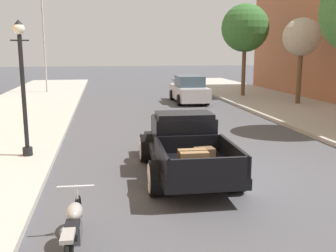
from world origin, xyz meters
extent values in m
plane|color=#47474C|center=(0.00, 0.00, 0.00)|extent=(140.00, 140.00, 0.00)
cube|color=black|center=(-1.00, -0.12, 0.54)|extent=(1.90, 4.95, 0.24)
cube|color=black|center=(-0.99, 0.23, 1.06)|extent=(1.59, 1.14, 0.80)
cube|color=black|center=(-1.00, 0.18, 1.52)|extent=(1.46, 0.98, 0.12)
cube|color=#3D4C5B|center=(-0.98, 0.80, 1.22)|extent=(1.33, 0.08, 0.44)
cube|color=black|center=(-0.96, 1.53, 0.92)|extent=(1.36, 1.54, 0.52)
cube|color=silver|center=(-0.94, 2.33, 0.90)|extent=(0.68, 0.12, 0.47)
cube|color=black|center=(-1.04, -1.52, 0.68)|extent=(1.75, 2.15, 0.04)
cube|color=black|center=(-1.85, -1.49, 0.90)|extent=(0.14, 2.10, 0.44)
cube|color=black|center=(-0.23, -1.54, 0.90)|extent=(0.14, 2.10, 0.44)
cube|color=black|center=(-1.07, -2.53, 0.90)|extent=(1.62, 0.13, 0.44)
cube|color=black|center=(-1.02, -0.51, 0.90)|extent=(1.62, 0.13, 0.44)
cylinder|color=black|center=(-1.86, 1.25, 0.40)|extent=(0.38, 0.81, 0.80)
cylinder|color=silver|center=(-2.05, 1.26, 0.40)|extent=(0.03, 0.66, 0.66)
cylinder|color=silver|center=(-2.06, 1.26, 0.40)|extent=(0.03, 0.24, 0.24)
cylinder|color=black|center=(-0.07, 1.20, 0.40)|extent=(0.38, 0.81, 0.80)
cylinder|color=silver|center=(0.12, 1.20, 0.40)|extent=(0.03, 0.66, 0.66)
cylinder|color=silver|center=(0.13, 1.20, 0.40)|extent=(0.03, 0.24, 0.24)
cylinder|color=black|center=(-1.94, -1.44, 0.40)|extent=(0.38, 0.81, 0.80)
cylinder|color=silver|center=(-2.12, -1.43, 0.40)|extent=(0.03, 0.66, 0.66)
cylinder|color=silver|center=(-2.13, -1.43, 0.40)|extent=(0.03, 0.24, 0.24)
cylinder|color=black|center=(-0.14, -1.49, 0.40)|extent=(0.38, 0.81, 0.80)
cylinder|color=silver|center=(0.04, -1.50, 0.40)|extent=(0.03, 0.66, 0.66)
cylinder|color=silver|center=(0.05, -1.50, 0.40)|extent=(0.03, 0.24, 0.24)
cube|color=olive|center=(-1.23, -1.86, 0.90)|extent=(0.61, 0.46, 0.40)
cube|color=#3D2D1E|center=(-1.23, -1.86, 0.90)|extent=(0.62, 0.07, 0.42)
cube|color=brown|center=(-0.82, -1.22, 0.84)|extent=(0.47, 0.36, 0.28)
torus|color=black|center=(-3.56, -2.96, 0.33)|extent=(0.09, 0.67, 0.67)
cube|color=#4C4C51|center=(-3.59, -3.73, 0.38)|extent=(0.25, 0.45, 0.28)
ellipsoid|color=gray|center=(-3.58, -3.48, 0.61)|extent=(0.28, 0.53, 0.24)
cube|color=black|center=(-3.60, -3.98, 0.53)|extent=(0.24, 0.57, 0.10)
cylinder|color=silver|center=(-3.57, -3.02, 0.64)|extent=(0.06, 0.25, 0.58)
cylinder|color=silver|center=(-3.57, -3.14, 0.91)|extent=(0.62, 0.06, 0.04)
cube|color=gray|center=(-3.61, -4.41, 0.66)|extent=(0.19, 0.41, 0.06)
cube|color=#B7B7BC|center=(2.18, 13.62, 0.61)|extent=(1.76, 4.31, 0.80)
cube|color=#384C5B|center=(2.18, 13.47, 1.33)|extent=(1.54, 2.01, 0.64)
cylinder|color=black|center=(1.36, 14.92, 0.33)|extent=(0.23, 0.66, 0.66)
cylinder|color=black|center=(3.02, 14.90, 0.33)|extent=(0.23, 0.66, 0.66)
cylinder|color=black|center=(1.34, 12.34, 0.33)|extent=(0.23, 0.66, 0.66)
cylinder|color=black|center=(2.99, 12.32, 0.33)|extent=(0.23, 0.66, 0.66)
cylinder|color=black|center=(-5.28, 1.95, 0.27)|extent=(0.28, 0.28, 0.24)
cylinder|color=black|center=(-5.28, 1.95, 1.99)|extent=(0.12, 0.12, 3.20)
cylinder|color=black|center=(-5.28, 1.95, 3.44)|extent=(0.50, 0.04, 0.04)
sphere|color=silver|center=(-5.28, 1.95, 3.75)|extent=(0.32, 0.32, 0.32)
cone|color=black|center=(-5.28, 1.95, 3.93)|extent=(0.24, 0.24, 0.14)
cylinder|color=#B2B2B7|center=(-7.07, 19.98, 4.65)|extent=(0.12, 0.12, 9.00)
cylinder|color=brown|center=(8.06, 11.09, 1.63)|extent=(0.26, 0.26, 2.96)
sphere|color=#ADA893|center=(8.06, 11.09, 3.91)|extent=(2.11, 2.11, 2.11)
cylinder|color=brown|center=(6.33, 15.39, 1.79)|extent=(0.26, 0.26, 3.29)
sphere|color=#33662D|center=(6.33, 15.39, 4.61)|extent=(3.12, 3.12, 3.12)
camera|label=1|loc=(-3.08, -9.51, 3.17)|focal=41.34mm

